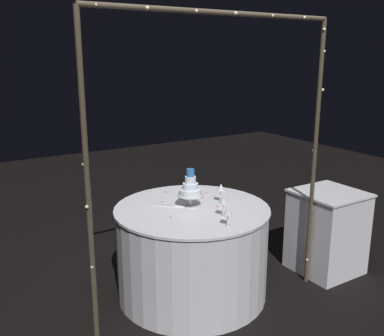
{
  "coord_description": "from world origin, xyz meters",
  "views": [
    {
      "loc": [
        1.81,
        2.9,
        2.02
      ],
      "look_at": [
        0.0,
        0.0,
        1.13
      ],
      "focal_mm": 40.76,
      "sensor_mm": 36.0,
      "label": 1
    }
  ],
  "objects_px": {
    "decorative_arch": "(220,130)",
    "wine_glass_1": "(194,180)",
    "tiered_cake": "(191,188)",
    "wine_glass_0": "(221,188)",
    "main_table": "(192,251)",
    "side_table": "(327,231)",
    "wine_glass_2": "(228,212)",
    "wine_glass_3": "(223,201)",
    "cake_knife": "(170,206)"
  },
  "relations": [
    {
      "from": "decorative_arch",
      "to": "main_table",
      "type": "bearing_deg",
      "value": -89.86
    },
    {
      "from": "wine_glass_1",
      "to": "cake_knife",
      "type": "xyz_separation_m",
      "value": [
        0.4,
        0.25,
        -0.1
      ]
    },
    {
      "from": "wine_glass_2",
      "to": "wine_glass_3",
      "type": "relative_size",
      "value": 0.88
    },
    {
      "from": "tiered_cake",
      "to": "main_table",
      "type": "bearing_deg",
      "value": 79.96
    },
    {
      "from": "wine_glass_0",
      "to": "tiered_cake",
      "type": "bearing_deg",
      "value": -9.76
    },
    {
      "from": "side_table",
      "to": "tiered_cake",
      "type": "bearing_deg",
      "value": -14.47
    },
    {
      "from": "wine_glass_3",
      "to": "main_table",
      "type": "bearing_deg",
      "value": -73.28
    },
    {
      "from": "side_table",
      "to": "wine_glass_0",
      "type": "relative_size",
      "value": 4.66
    },
    {
      "from": "wine_glass_3",
      "to": "cake_knife",
      "type": "height_order",
      "value": "wine_glass_3"
    },
    {
      "from": "main_table",
      "to": "side_table",
      "type": "distance_m",
      "value": 1.35
    },
    {
      "from": "decorative_arch",
      "to": "wine_glass_1",
      "type": "relative_size",
      "value": 16.57
    },
    {
      "from": "wine_glass_2",
      "to": "main_table",
      "type": "bearing_deg",
      "value": -89.03
    },
    {
      "from": "decorative_arch",
      "to": "main_table",
      "type": "distance_m",
      "value": 1.17
    },
    {
      "from": "decorative_arch",
      "to": "main_table",
      "type": "height_order",
      "value": "decorative_arch"
    },
    {
      "from": "side_table",
      "to": "tiered_cake",
      "type": "xyz_separation_m",
      "value": [
        1.31,
        -0.34,
        0.55
      ]
    },
    {
      "from": "tiered_cake",
      "to": "wine_glass_1",
      "type": "distance_m",
      "value": 0.44
    },
    {
      "from": "side_table",
      "to": "wine_glass_1",
      "type": "relative_size",
      "value": 5.64
    },
    {
      "from": "wine_glass_0",
      "to": "cake_knife",
      "type": "height_order",
      "value": "wine_glass_0"
    },
    {
      "from": "wine_glass_0",
      "to": "wine_glass_3",
      "type": "bearing_deg",
      "value": 57.44
    },
    {
      "from": "main_table",
      "to": "wine_glass_1",
      "type": "relative_size",
      "value": 9.3
    },
    {
      "from": "wine_glass_1",
      "to": "wine_glass_2",
      "type": "relative_size",
      "value": 0.91
    },
    {
      "from": "cake_knife",
      "to": "decorative_arch",
      "type": "bearing_deg",
      "value": 105.65
    },
    {
      "from": "main_table",
      "to": "wine_glass_0",
      "type": "distance_m",
      "value": 0.59
    },
    {
      "from": "tiered_cake",
      "to": "wine_glass_0",
      "type": "height_order",
      "value": "tiered_cake"
    },
    {
      "from": "main_table",
      "to": "side_table",
      "type": "relative_size",
      "value": 1.65
    },
    {
      "from": "decorative_arch",
      "to": "wine_glass_0",
      "type": "height_order",
      "value": "decorative_arch"
    },
    {
      "from": "wine_glass_0",
      "to": "wine_glass_2",
      "type": "relative_size",
      "value": 1.1
    },
    {
      "from": "side_table",
      "to": "wine_glass_3",
      "type": "height_order",
      "value": "wine_glass_3"
    },
    {
      "from": "main_table",
      "to": "wine_glass_2",
      "type": "xyz_separation_m",
      "value": [
        -0.01,
        0.48,
        0.51
      ]
    },
    {
      "from": "wine_glass_3",
      "to": "cake_knife",
      "type": "relative_size",
      "value": 0.78
    },
    {
      "from": "tiered_cake",
      "to": "wine_glass_0",
      "type": "xyz_separation_m",
      "value": [
        -0.27,
        0.05,
        -0.03
      ]
    },
    {
      "from": "side_table",
      "to": "wine_glass_3",
      "type": "relative_size",
      "value": 4.5
    },
    {
      "from": "tiered_cake",
      "to": "cake_knife",
      "type": "relative_size",
      "value": 1.45
    },
    {
      "from": "main_table",
      "to": "wine_glass_1",
      "type": "height_order",
      "value": "wine_glass_1"
    },
    {
      "from": "tiered_cake",
      "to": "cake_knife",
      "type": "bearing_deg",
      "value": -35.07
    },
    {
      "from": "decorative_arch",
      "to": "cake_knife",
      "type": "distance_m",
      "value": 0.88
    },
    {
      "from": "wine_glass_0",
      "to": "wine_glass_2",
      "type": "height_order",
      "value": "wine_glass_0"
    },
    {
      "from": "tiered_cake",
      "to": "side_table",
      "type": "bearing_deg",
      "value": 165.53
    },
    {
      "from": "wine_glass_2",
      "to": "wine_glass_3",
      "type": "height_order",
      "value": "wine_glass_3"
    },
    {
      "from": "wine_glass_3",
      "to": "decorative_arch",
      "type": "bearing_deg",
      "value": 37.76
    },
    {
      "from": "wine_glass_1",
      "to": "cake_knife",
      "type": "distance_m",
      "value": 0.48
    },
    {
      "from": "wine_glass_2",
      "to": "cake_knife",
      "type": "relative_size",
      "value": 0.68
    },
    {
      "from": "decorative_arch",
      "to": "side_table",
      "type": "xyz_separation_m",
      "value": [
        -1.31,
        -0.07,
        -1.1
      ]
    },
    {
      "from": "wine_glass_0",
      "to": "wine_glass_1",
      "type": "xyz_separation_m",
      "value": [
        0.02,
        -0.4,
        -0.03
      ]
    },
    {
      "from": "wine_glass_0",
      "to": "wine_glass_3",
      "type": "distance_m",
      "value": 0.34
    },
    {
      "from": "cake_knife",
      "to": "tiered_cake",
      "type": "bearing_deg",
      "value": 144.93
    },
    {
      "from": "tiered_cake",
      "to": "wine_glass_2",
      "type": "height_order",
      "value": "tiered_cake"
    },
    {
      "from": "tiered_cake",
      "to": "wine_glass_3",
      "type": "relative_size",
      "value": 1.86
    },
    {
      "from": "tiered_cake",
      "to": "wine_glass_0",
      "type": "relative_size",
      "value": 1.93
    },
    {
      "from": "wine_glass_0",
      "to": "wine_glass_3",
      "type": "relative_size",
      "value": 0.97
    }
  ]
}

